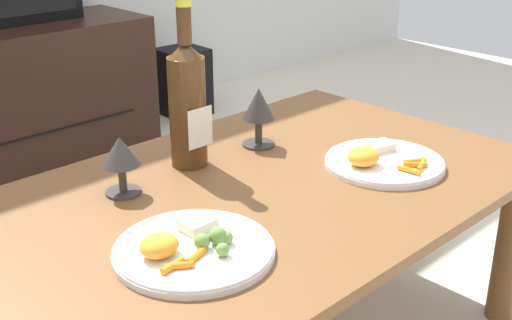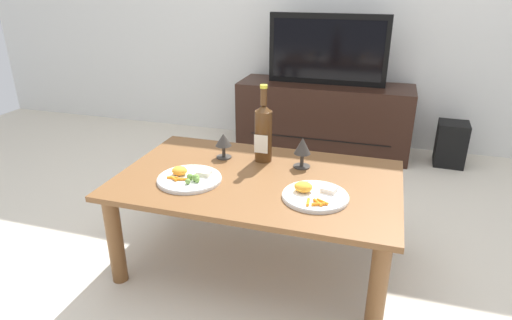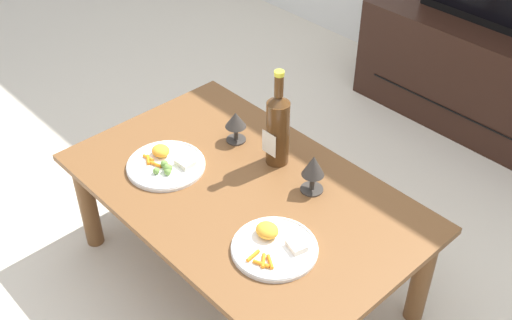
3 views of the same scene
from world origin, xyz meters
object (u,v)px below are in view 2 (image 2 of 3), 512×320
object	(u,v)px
dinner_plate_left	(189,178)
goblet_left	(223,141)
wine_bottle	(263,131)
dining_table	(258,191)
tv_stand	(323,118)
tv_screen	(328,50)
dinner_plate_right	(314,195)
floor_speaker	(451,144)
goblet_right	(302,148)

from	to	relation	value
dinner_plate_left	goblet_left	bearing A→B (deg)	79.63
wine_bottle	dining_table	bearing A→B (deg)	-80.61
tv_stand	goblet_left	world-z (taller)	goblet_left
tv_stand	tv_screen	distance (m)	0.53
dinner_plate_left	dinner_plate_right	distance (m)	0.56
floor_speaker	dinner_plate_left	size ratio (longest dim) A/B	1.13
tv_stand	dining_table	bearing A→B (deg)	-92.29
tv_screen	goblet_right	distance (m)	1.42
tv_screen	goblet_left	xyz separation A→B (m)	(-0.29, -1.39, -0.26)
tv_screen	goblet_right	bearing A→B (deg)	-85.79
floor_speaker	wine_bottle	bearing A→B (deg)	-125.22
dining_table	tv_stand	bearing A→B (deg)	87.71
wine_bottle	goblet_left	bearing A→B (deg)	-172.78
tv_stand	floor_speaker	size ratio (longest dim) A/B	4.09
wine_bottle	goblet_right	size ratio (longest dim) A/B	2.57
dining_table	wine_bottle	distance (m)	0.30
tv_screen	dinner_plate_right	distance (m)	1.73
goblet_right	wine_bottle	bearing A→B (deg)	172.78
tv_stand	floor_speaker	world-z (taller)	tv_stand
tv_stand	dinner_plate_right	world-z (taller)	tv_stand
dinner_plate_left	dinner_plate_right	xyz separation A→B (m)	(0.56, 0.00, 0.00)
dining_table	goblet_right	size ratio (longest dim) A/B	8.54
tv_screen	wine_bottle	world-z (taller)	tv_screen
dining_table	tv_screen	size ratio (longest dim) A/B	1.43
tv_stand	wine_bottle	xyz separation A→B (m)	(-0.10, -1.37, 0.33)
tv_screen	dinner_plate_left	distance (m)	1.75
tv_screen	goblet_right	size ratio (longest dim) A/B	5.99
goblet_left	dinner_plate_left	world-z (taller)	goblet_left
dining_table	dinner_plate_right	size ratio (longest dim) A/B	4.60
goblet_left	dinner_plate_right	xyz separation A→B (m)	(0.51, -0.29, -0.07)
tv_screen	floor_speaker	size ratio (longest dim) A/B	2.73
floor_speaker	dinner_plate_right	distance (m)	1.85
floor_speaker	dinner_plate_left	bearing A→B (deg)	-125.39
goblet_left	dinner_plate_left	bearing A→B (deg)	-100.37
tv_screen	wine_bottle	distance (m)	1.39
tv_stand	dinner_plate_left	bearing A→B (deg)	-101.60
wine_bottle	goblet_right	bearing A→B (deg)	-7.22
tv_stand	goblet_right	bearing A→B (deg)	-85.80
goblet_left	dinner_plate_right	bearing A→B (deg)	-29.90
tv_stand	dinner_plate_right	size ratio (longest dim) A/B	4.83
dining_table	floor_speaker	world-z (taller)	dining_table
wine_bottle	floor_speaker	bearing A→B (deg)	52.53
wine_bottle	goblet_right	world-z (taller)	wine_bottle
dining_table	goblet_left	size ratio (longest dim) A/B	9.96
goblet_right	tv_stand	bearing A→B (deg)	94.20
dining_table	wine_bottle	size ratio (longest dim) A/B	3.33
wine_bottle	dinner_plate_right	size ratio (longest dim) A/B	1.38
goblet_left	dining_table	bearing A→B (deg)	-36.73
goblet_right	dinner_plate_left	distance (m)	0.54
tv_screen	dinner_plate_right	bearing A→B (deg)	-82.77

